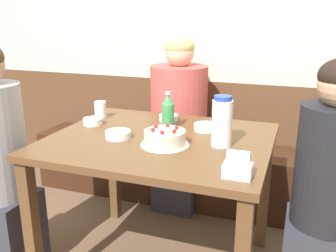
{
  "coord_description": "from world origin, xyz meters",
  "views": [
    {
      "loc": [
        0.66,
        -1.69,
        1.38
      ],
      "look_at": [
        0.03,
        0.05,
        0.83
      ],
      "focal_mm": 40.0,
      "sensor_mm": 36.0,
      "label": 1
    }
  ],
  "objects": [
    {
      "name": "bowl_side_dish",
      "position": [
        -0.06,
        0.31,
        0.8
      ],
      "size": [
        0.11,
        0.11,
        0.04
      ],
      "color": "white",
      "rests_on": "dining_table"
    },
    {
      "name": "bowl_sauce_shallow",
      "position": [
        -0.44,
        0.09,
        0.8
      ],
      "size": [
        0.11,
        0.11,
        0.04
      ],
      "color": "white",
      "rests_on": "dining_table"
    },
    {
      "name": "person_teal_shirt",
      "position": [
        -0.14,
        0.73,
        0.63
      ],
      "size": [
        0.39,
        0.39,
        1.25
      ],
      "rotation": [
        0.0,
        0.0,
        -1.57
      ],
      "color": "#33333D",
      "rests_on": "ground_plane"
    },
    {
      "name": "soju_bottle",
      "position": [
        -0.01,
        0.16,
        0.88
      ],
      "size": [
        0.07,
        0.07,
        0.21
      ],
      "color": "#388E4C",
      "rests_on": "dining_table"
    },
    {
      "name": "bowl_rice_small",
      "position": [
        -0.2,
        -0.08,
        0.8
      ],
      "size": [
        0.13,
        0.13,
        0.04
      ],
      "color": "white",
      "rests_on": "dining_table"
    },
    {
      "name": "dining_table",
      "position": [
        0.0,
        0.0,
        0.67
      ],
      "size": [
        1.11,
        0.94,
        0.78
      ],
      "color": "brown",
      "rests_on": "ground_plane"
    },
    {
      "name": "birthday_cake",
      "position": [
        0.06,
        -0.1,
        0.81
      ],
      "size": [
        0.23,
        0.23,
        0.09
      ],
      "color": "white",
      "rests_on": "dining_table"
    },
    {
      "name": "back_wall",
      "position": [
        0.0,
        1.05,
        1.25
      ],
      "size": [
        4.8,
        0.04,
        2.5
      ],
      "color": "brown",
      "rests_on": "ground_plane"
    },
    {
      "name": "person_grey_tee",
      "position": [
        0.81,
        0.01,
        0.58
      ],
      "size": [
        0.34,
        0.31,
        1.21
      ],
      "rotation": [
        0.0,
        0.0,
        3.14
      ],
      "color": "#33333D",
      "rests_on": "ground_plane"
    },
    {
      "name": "water_pitcher",
      "position": [
        0.32,
        -0.02,
        0.9
      ],
      "size": [
        0.1,
        0.1,
        0.24
      ],
      "color": "white",
      "rests_on": "dining_table"
    },
    {
      "name": "bowl_soup_white",
      "position": [
        0.19,
        0.2,
        0.8
      ],
      "size": [
        0.13,
        0.13,
        0.04
      ],
      "color": "white",
      "rests_on": "dining_table"
    },
    {
      "name": "bench_seat",
      "position": [
        0.0,
        0.83,
        0.23
      ],
      "size": [
        2.63,
        0.38,
        0.45
      ],
      "color": "#381E11",
      "rests_on": "ground_plane"
    },
    {
      "name": "glass_water_tall",
      "position": [
        -0.47,
        0.23,
        0.83
      ],
      "size": [
        0.07,
        0.07,
        0.1
      ],
      "color": "silver",
      "rests_on": "dining_table"
    },
    {
      "name": "napkin_holder",
      "position": [
        0.45,
        -0.35,
        0.82
      ],
      "size": [
        0.11,
        0.08,
        0.11
      ],
      "color": "white",
      "rests_on": "dining_table"
    }
  ]
}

